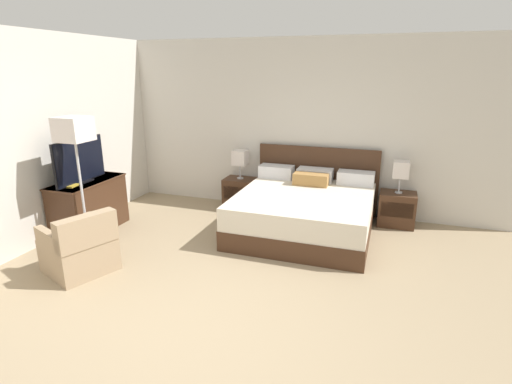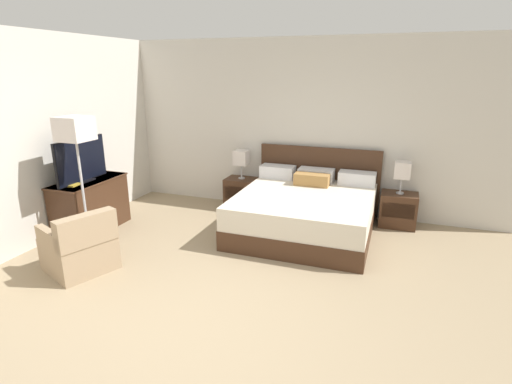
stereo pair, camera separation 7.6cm
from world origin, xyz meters
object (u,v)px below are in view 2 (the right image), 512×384
Objects in this scene: table_lamp_left at (241,158)px; nightstand_left at (242,193)px; bed at (305,211)px; book_red_cover at (70,185)px; nightstand_right at (398,210)px; table_lamp_right at (402,170)px; armchair_by_window at (80,248)px; tv at (81,161)px; floor_lamp at (76,136)px; dresser at (91,204)px.

nightstand_left is at bearing -90.00° from table_lamp_left.
bed is 3.33m from book_red_cover.
table_lamp_right is (0.00, 0.00, 0.62)m from nightstand_right.
bed is at bearing -29.00° from table_lamp_left.
table_lamp_right reaches higher than armchair_by_window.
floor_lamp is (0.37, -0.43, 0.43)m from tv.
bed is at bearing -151.05° from nightstand_right.
table_lamp_left and table_lamp_right have the same top height.
tv is 4.24× the size of book_red_cover.
book_red_cover is at bearing 154.47° from floor_lamp.
table_lamp_right is (2.56, 0.00, 0.00)m from table_lamp_left.
bed reaches higher than nightstand_left.
dresser reaches higher than nightstand_left.
tv reaches higher than nightstand_left.
floor_lamp is (0.39, -0.19, 0.72)m from book_red_cover.
armchair_by_window is (-3.52, -2.76, -0.59)m from table_lamp_right.
table_lamp_right is (1.28, 0.71, 0.55)m from bed.
nightstand_right is at bearing -90.00° from table_lamp_right.
floor_lamp is at bearing -121.66° from table_lamp_left.
floor_lamp is at bearing -150.74° from nightstand_right.
bed is 1.57m from table_lamp_left.
nightstand_left is 2.60m from tv.
dresser is 1.22× the size of tv.
table_lamp_right is at bearing 24.98° from book_red_cover.
table_lamp_left is at bearing 70.89° from armchair_by_window.
book_red_cover is (-1.75, -2.01, 0.52)m from nightstand_left.
bed is at bearing 29.41° from floor_lamp.
armchair_by_window is at bearing -109.12° from nightstand_left.
tv reaches higher than bed.
bed is 3.25m from floor_lamp.
table_lamp_left is 1.00× the size of table_lamp_right.
bed is at bearing -151.00° from table_lamp_right.
table_lamp_left is at bearing 90.00° from nightstand_left.
book_red_cover is 1.20m from armchair_by_window.
nightstand_left is 0.62m from table_lamp_left.
tv is at bearing -88.05° from dresser.
dresser is 5.16× the size of book_red_cover.
dresser is at bearing -135.55° from table_lamp_left.
bed is 1.47m from nightstand_right.
nightstand_left is 2.42m from dresser.
book_red_cover is at bearing -95.28° from tv.
bed is at bearing 42.50° from armchair_by_window.
table_lamp_right is 0.53× the size of tv.
bed reaches higher than table_lamp_right.
floor_lamp is (-3.92, -2.20, 0.63)m from table_lamp_right.
bed is 1.75× the size of dresser.
book_red_cover is (-1.75, -2.01, -0.09)m from table_lamp_left.
table_lamp_left is 0.53× the size of tv.
dresser reaches higher than nightstand_right.
dresser is 0.68m from tv.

